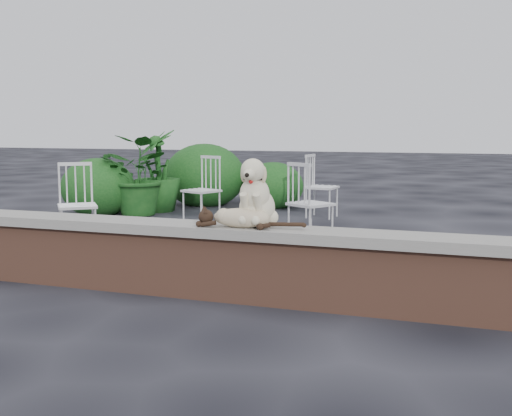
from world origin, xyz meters
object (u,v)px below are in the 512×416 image
(potted_plant_b, at_px, (158,171))
(cat, at_px, (241,217))
(chair_a, at_px, (77,204))
(chair_e, at_px, (322,186))
(dog, at_px, (257,191))
(chair_b, at_px, (201,189))
(chair_c, at_px, (311,203))
(potted_plant_a, at_px, (141,175))

(potted_plant_b, bearing_deg, cat, -55.28)
(chair_a, height_order, chair_e, same)
(dog, bearing_deg, chair_b, 118.46)
(dog, height_order, potted_plant_b, potted_plant_b)
(chair_a, relative_size, chair_c, 1.00)
(dog, height_order, chair_c, dog)
(cat, xyz_separation_m, chair_a, (-2.59, 1.58, -0.19))
(dog, height_order, chair_e, dog)
(chair_b, distance_m, potted_plant_a, 1.23)
(potted_plant_b, bearing_deg, chair_e, 4.09)
(chair_a, height_order, potted_plant_b, potted_plant_b)
(dog, distance_m, chair_e, 4.59)
(cat, xyz_separation_m, chair_e, (-0.47, 4.69, -0.19))
(chair_b, bearing_deg, potted_plant_b, 164.98)
(chair_c, distance_m, potted_plant_a, 3.31)
(dog, distance_m, chair_a, 3.05)
(chair_c, bearing_deg, dog, 126.96)
(chair_e, distance_m, potted_plant_a, 2.75)
(cat, bearing_deg, chair_c, 90.71)
(potted_plant_b, bearing_deg, chair_c, -31.88)
(chair_c, bearing_deg, chair_a, 55.42)
(chair_b, relative_size, potted_plant_a, 0.77)
(dog, bearing_deg, chair_a, 149.75)
(chair_b, relative_size, chair_c, 1.00)
(dog, xyz_separation_m, chair_e, (-0.55, 4.54, -0.38))
(chair_b, height_order, potted_plant_a, potted_plant_a)
(chair_a, bearing_deg, potted_plant_a, 64.26)
(dog, xyz_separation_m, potted_plant_b, (-3.20, 4.35, -0.20))
(dog, relative_size, chair_c, 0.57)
(chair_b, relative_size, chair_a, 1.00)
(cat, xyz_separation_m, chair_c, (-0.12, 2.64, -0.19))
(cat, bearing_deg, chair_a, 146.54)
(chair_e, xyz_separation_m, potted_plant_b, (-2.64, -0.19, 0.18))
(chair_e, relative_size, potted_plant_a, 0.77)
(cat, xyz_separation_m, potted_plant_b, (-3.12, 4.50, -0.01))
(dog, relative_size, chair_e, 0.57)
(chair_a, xyz_separation_m, chair_e, (2.11, 3.10, 0.00))
(dog, relative_size, chair_b, 0.57)
(chair_a, bearing_deg, chair_c, -15.31)
(chair_c, xyz_separation_m, potted_plant_b, (-2.99, 1.86, 0.18))
(cat, distance_m, chair_c, 2.65)
(cat, height_order, chair_e, chair_e)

